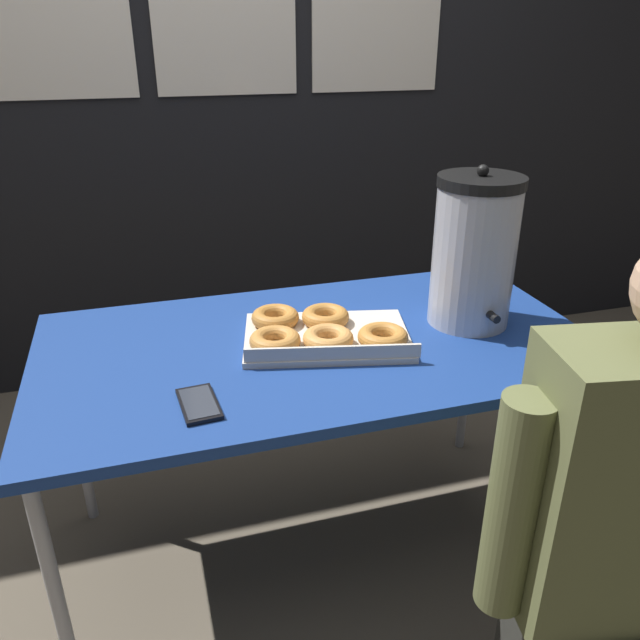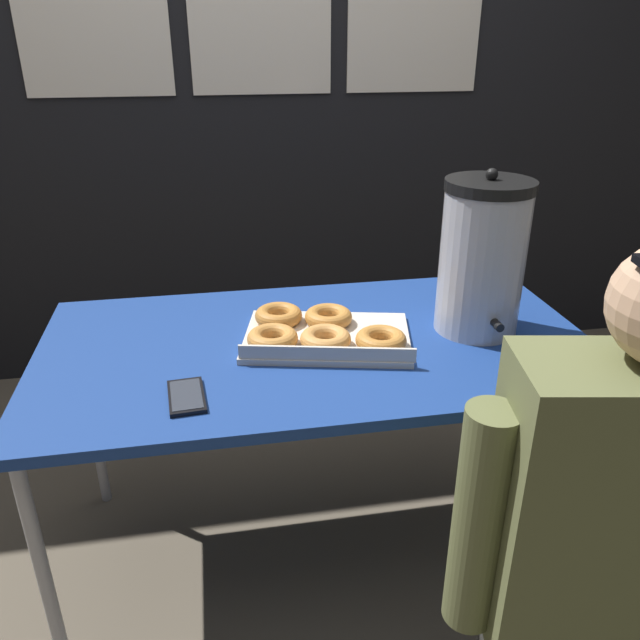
{
  "view_description": "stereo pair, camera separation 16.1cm",
  "coord_description": "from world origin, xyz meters",
  "px_view_note": "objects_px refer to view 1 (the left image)",
  "views": [
    {
      "loc": [
        -0.41,
        -1.4,
        1.45
      ],
      "look_at": [
        0.01,
        0.0,
        0.77
      ],
      "focal_mm": 35.0,
      "sensor_mm": 36.0,
      "label": 1
    },
    {
      "loc": [
        -0.25,
        -1.44,
        1.45
      ],
      "look_at": [
        0.01,
        0.0,
        0.77
      ],
      "focal_mm": 35.0,
      "sensor_mm": 36.0,
      "label": 2
    }
  ],
  "objects_px": {
    "donut_box": "(321,333)",
    "cell_phone": "(199,404)",
    "coffee_urn": "(475,252)",
    "person_seated": "(627,547)"
  },
  "relations": [
    {
      "from": "cell_phone",
      "to": "donut_box",
      "type": "bearing_deg",
      "value": 28.37
    },
    {
      "from": "donut_box",
      "to": "cell_phone",
      "type": "bearing_deg",
      "value": -134.22
    },
    {
      "from": "donut_box",
      "to": "person_seated",
      "type": "height_order",
      "value": "person_seated"
    },
    {
      "from": "donut_box",
      "to": "cell_phone",
      "type": "xyz_separation_m",
      "value": [
        -0.34,
        -0.22,
        -0.02
      ]
    },
    {
      "from": "donut_box",
      "to": "person_seated",
      "type": "bearing_deg",
      "value": -47.72
    },
    {
      "from": "person_seated",
      "to": "cell_phone",
      "type": "bearing_deg",
      "value": -22.96
    },
    {
      "from": "coffee_urn",
      "to": "person_seated",
      "type": "distance_m",
      "value": 0.8
    },
    {
      "from": "coffee_urn",
      "to": "cell_phone",
      "type": "relative_size",
      "value": 2.88
    },
    {
      "from": "coffee_urn",
      "to": "donut_box",
      "type": "bearing_deg",
      "value": -179.74
    },
    {
      "from": "donut_box",
      "to": "coffee_urn",
      "type": "height_order",
      "value": "coffee_urn"
    }
  ]
}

